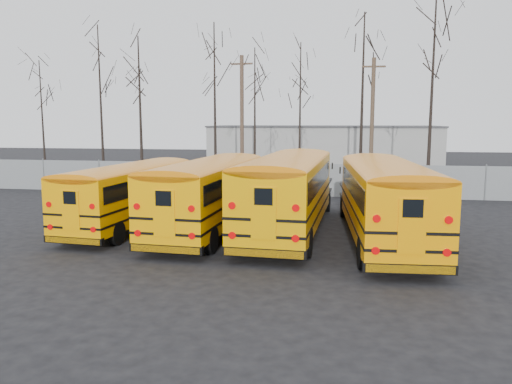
% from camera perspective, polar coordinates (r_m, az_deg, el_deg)
% --- Properties ---
extents(ground, '(120.00, 120.00, 0.00)m').
position_cam_1_polar(ground, '(19.42, -1.30, -5.56)').
color(ground, black).
rests_on(ground, ground).
extents(fence, '(40.00, 0.04, 2.00)m').
position_cam_1_polar(fence, '(30.96, 2.80, 1.45)').
color(fence, gray).
rests_on(fence, ground).
extents(distant_building, '(22.00, 8.00, 4.00)m').
position_cam_1_polar(distant_building, '(50.64, 7.68, 5.12)').
color(distant_building, '#A4A39F').
rests_on(distant_building, ground).
extents(bus_a, '(3.14, 10.17, 2.81)m').
position_cam_1_polar(bus_a, '(22.32, -13.98, 0.29)').
color(bus_a, black).
rests_on(bus_a, ground).
extents(bus_b, '(3.15, 11.09, 3.07)m').
position_cam_1_polar(bus_b, '(20.85, -5.24, 0.38)').
color(bus_b, black).
rests_on(bus_b, ground).
extents(bus_c, '(3.31, 11.88, 3.29)m').
position_cam_1_polar(bus_c, '(20.51, 3.77, 0.64)').
color(bus_c, black).
rests_on(bus_c, ground).
extents(bus_d, '(3.27, 11.47, 3.17)m').
position_cam_1_polar(bus_d, '(19.39, 14.52, -0.25)').
color(bus_d, black).
rests_on(bus_d, ground).
extents(utility_pole_left, '(1.69, 0.30, 9.49)m').
position_cam_1_polar(utility_pole_left, '(38.52, -1.62, 8.54)').
color(utility_pole_left, brown).
rests_on(utility_pole_left, ground).
extents(utility_pole_right, '(1.56, 0.27, 8.77)m').
position_cam_1_polar(utility_pole_right, '(34.92, 13.12, 7.77)').
color(utility_pole_right, brown).
rests_on(utility_pole_right, ground).
extents(tree_0, '(0.26, 0.26, 9.03)m').
position_cam_1_polar(tree_0, '(40.97, -23.21, 7.37)').
color(tree_0, black).
rests_on(tree_0, ground).
extents(tree_1, '(0.26, 0.26, 11.15)m').
position_cam_1_polar(tree_1, '(37.09, -17.30, 9.28)').
color(tree_1, black).
rests_on(tree_1, ground).
extents(tree_2, '(0.26, 0.26, 10.47)m').
position_cam_1_polar(tree_2, '(36.82, -13.08, 8.91)').
color(tree_2, black).
rests_on(tree_2, ground).
extents(tree_3, '(0.26, 0.26, 11.56)m').
position_cam_1_polar(tree_3, '(36.89, -4.72, 9.94)').
color(tree_3, black).
rests_on(tree_3, ground).
extents(tree_4, '(0.26, 0.26, 9.25)m').
position_cam_1_polar(tree_4, '(32.80, -0.14, 8.18)').
color(tree_4, black).
rests_on(tree_4, ground).
extents(tree_5, '(0.26, 0.26, 9.92)m').
position_cam_1_polar(tree_5, '(35.21, 5.05, 8.69)').
color(tree_5, black).
rests_on(tree_5, ground).
extents(tree_6, '(0.26, 0.26, 11.92)m').
position_cam_1_polar(tree_6, '(35.90, 12.04, 10.13)').
color(tree_6, black).
rests_on(tree_6, ground).
extents(tree_7, '(0.26, 0.26, 12.55)m').
position_cam_1_polar(tree_7, '(33.33, 19.45, 10.56)').
color(tree_7, black).
rests_on(tree_7, ground).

